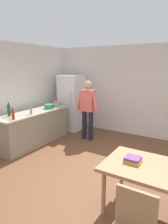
{
  "coord_description": "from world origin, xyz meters",
  "views": [
    {
      "loc": [
        1.86,
        -2.89,
        2.1
      ],
      "look_at": [
        -0.64,
        1.16,
        0.99
      ],
      "focal_mm": 31.88,
      "sensor_mm": 36.0,
      "label": 1
    }
  ],
  "objects_px": {
    "bottle_wine_green": "(9,110)",
    "bottle_sauce_red": "(13,115)",
    "cooking_pot": "(49,106)",
    "bottle_vinegar_tall": "(31,109)",
    "refrigerator": "(71,103)",
    "book_stack": "(133,160)",
    "dining_table": "(155,173)",
    "utensil_jar": "(55,103)",
    "bottle_beer_brown": "(13,113)",
    "person": "(88,106)"
  },
  "relations": [
    {
      "from": "person",
      "to": "bottle_vinegar_tall",
      "type": "bearing_deg",
      "value": -124.73
    },
    {
      "from": "refrigerator",
      "to": "person",
      "type": "height_order",
      "value": "refrigerator"
    },
    {
      "from": "bottle_wine_green",
      "to": "bottle_beer_brown",
      "type": "distance_m",
      "value": 0.21
    },
    {
      "from": "dining_table",
      "to": "bottle_sauce_red",
      "type": "height_order",
      "value": "bottle_sauce_red"
    },
    {
      "from": "bottle_sauce_red",
      "to": "book_stack",
      "type": "bearing_deg",
      "value": -5.79
    },
    {
      "from": "person",
      "to": "bottle_sauce_red",
      "type": "height_order",
      "value": "person"
    },
    {
      "from": "bottle_vinegar_tall",
      "to": "cooking_pot",
      "type": "bearing_deg",
      "value": 96.22
    },
    {
      "from": "bottle_wine_green",
      "to": "bottle_vinegar_tall",
      "type": "relative_size",
      "value": 1.06
    },
    {
      "from": "bottle_beer_brown",
      "to": "book_stack",
      "type": "distance_m",
      "value": 3.08
    },
    {
      "from": "person",
      "to": "book_stack",
      "type": "height_order",
      "value": "person"
    },
    {
      "from": "bottle_sauce_red",
      "to": "bottle_beer_brown",
      "type": "height_order",
      "value": "bottle_beer_brown"
    },
    {
      "from": "cooking_pot",
      "to": "bottle_vinegar_tall",
      "type": "height_order",
      "value": "bottle_vinegar_tall"
    },
    {
      "from": "refrigerator",
      "to": "bottle_vinegar_tall",
      "type": "xyz_separation_m",
      "value": [
        0.06,
        -1.84,
        0.14
      ]
    },
    {
      "from": "refrigerator",
      "to": "utensil_jar",
      "type": "height_order",
      "value": "refrigerator"
    },
    {
      "from": "person",
      "to": "utensil_jar",
      "type": "height_order",
      "value": "person"
    },
    {
      "from": "bottle_wine_green",
      "to": "bottle_sauce_red",
      "type": "relative_size",
      "value": 1.42
    },
    {
      "from": "dining_table",
      "to": "cooking_pot",
      "type": "height_order",
      "value": "cooking_pot"
    },
    {
      "from": "cooking_pot",
      "to": "bottle_beer_brown",
      "type": "height_order",
      "value": "bottle_beer_brown"
    },
    {
      "from": "refrigerator",
      "to": "cooking_pot",
      "type": "distance_m",
      "value": 1.07
    },
    {
      "from": "bottle_beer_brown",
      "to": "refrigerator",
      "type": "bearing_deg",
      "value": 88.49
    },
    {
      "from": "refrigerator",
      "to": "bottle_beer_brown",
      "type": "distance_m",
      "value": 2.31
    },
    {
      "from": "person",
      "to": "bottle_sauce_red",
      "type": "xyz_separation_m",
      "value": [
        -0.86,
        -1.86,
        0.02
      ]
    },
    {
      "from": "person",
      "to": "utensil_jar",
      "type": "bearing_deg",
      "value": -176.08
    },
    {
      "from": "book_stack",
      "to": "bottle_wine_green",
      "type": "bearing_deg",
      "value": 172.05
    },
    {
      "from": "person",
      "to": "dining_table",
      "type": "bearing_deg",
      "value": -42.41
    },
    {
      "from": "refrigerator",
      "to": "book_stack",
      "type": "relative_size",
      "value": 7.84
    },
    {
      "from": "utensil_jar",
      "to": "book_stack",
      "type": "xyz_separation_m",
      "value": [
        3.14,
        -2.08,
        -0.19
      ]
    },
    {
      "from": "utensil_jar",
      "to": "bottle_sauce_red",
      "type": "distance_m",
      "value": 1.8
    },
    {
      "from": "refrigerator",
      "to": "book_stack",
      "type": "height_order",
      "value": "refrigerator"
    },
    {
      "from": "cooking_pot",
      "to": "bottle_beer_brown",
      "type": "xyz_separation_m",
      "value": [
        -0.03,
        -1.24,
        0.05
      ]
    },
    {
      "from": "person",
      "to": "bottle_wine_green",
      "type": "relative_size",
      "value": 5.0
    },
    {
      "from": "bottle_sauce_red",
      "to": "cooking_pot",
      "type": "bearing_deg",
      "value": 94.98
    },
    {
      "from": "person",
      "to": "cooking_pot",
      "type": "distance_m",
      "value": 1.1
    },
    {
      "from": "bottle_beer_brown",
      "to": "bottle_sauce_red",
      "type": "bearing_deg",
      "value": -35.69
    },
    {
      "from": "refrigerator",
      "to": "person",
      "type": "relative_size",
      "value": 1.06
    },
    {
      "from": "bottle_beer_brown",
      "to": "book_stack",
      "type": "xyz_separation_m",
      "value": [
        3.04,
        -0.4,
        -0.22
      ]
    },
    {
      "from": "refrigerator",
      "to": "bottle_wine_green",
      "type": "relative_size",
      "value": 5.29
    },
    {
      "from": "person",
      "to": "bottle_beer_brown",
      "type": "distance_m",
      "value": 2.02
    },
    {
      "from": "cooking_pot",
      "to": "refrigerator",
      "type": "bearing_deg",
      "value": 88.45
    },
    {
      "from": "bottle_sauce_red",
      "to": "book_stack",
      "type": "relative_size",
      "value": 1.05
    },
    {
      "from": "cooking_pot",
      "to": "bottle_sauce_red",
      "type": "distance_m",
      "value": 1.35
    },
    {
      "from": "dining_table",
      "to": "bottle_sauce_red",
      "type": "distance_m",
      "value": 3.24
    },
    {
      "from": "refrigerator",
      "to": "bottle_beer_brown",
      "type": "relative_size",
      "value": 6.92
    },
    {
      "from": "dining_table",
      "to": "utensil_jar",
      "type": "bearing_deg",
      "value": 149.11
    },
    {
      "from": "bottle_wine_green",
      "to": "bottle_sauce_red",
      "type": "height_order",
      "value": "bottle_wine_green"
    },
    {
      "from": "dining_table",
      "to": "cooking_pot",
      "type": "relative_size",
      "value": 3.5
    },
    {
      "from": "cooking_pot",
      "to": "bottle_vinegar_tall",
      "type": "bearing_deg",
      "value": -83.78
    },
    {
      "from": "refrigerator",
      "to": "bottle_vinegar_tall",
      "type": "distance_m",
      "value": 1.85
    },
    {
      "from": "cooking_pot",
      "to": "bottle_sauce_red",
      "type": "bearing_deg",
      "value": -85.02
    },
    {
      "from": "bottle_sauce_red",
      "to": "bottle_beer_brown",
      "type": "bearing_deg",
      "value": 144.31
    }
  ]
}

